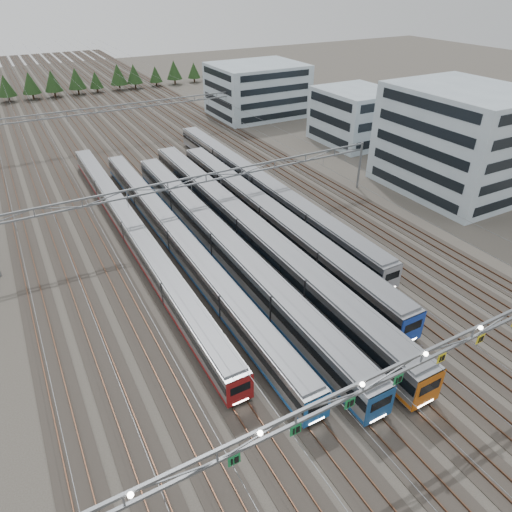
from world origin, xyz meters
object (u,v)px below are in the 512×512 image
train_a (132,230)px  train_f (260,185)px  train_e (269,217)px  depot_bldg_mid (356,116)px  train_c (221,243)px  gantry_mid (206,184)px  gantry_far (122,111)px  depot_bldg_north (257,90)px  gantry_near (422,361)px  train_d (247,229)px  train_b (178,240)px  depot_bldg_south (459,141)px

train_a → train_f: (22.50, 4.45, 0.21)m
train_e → depot_bldg_mid: depot_bldg_mid is taller
train_c → gantry_mid: (2.25, 9.31, 4.23)m
train_c → gantry_far: bearing=87.6°
depot_bldg_mid → depot_bldg_north: bearing=104.5°
gantry_near → depot_bldg_north: 97.01m
train_d → gantry_mid: (-2.25, 7.92, 4.08)m
train_a → gantry_near: size_ratio=1.15×
train_b → train_a: bearing=128.7°
train_d → train_c: bearing=-162.8°
gantry_mid → depot_bldg_north: size_ratio=2.56×
train_a → train_f: 22.94m
train_a → gantry_mid: (11.25, -0.19, 4.47)m
gantry_near → depot_bldg_south: depot_bldg_south is taller
gantry_mid → depot_bldg_mid: (43.61, 20.29, -0.87)m
train_d → gantry_near: (-2.30, -32.20, 4.78)m
train_e → gantry_mid: 9.94m
depot_bldg_north → gantry_far: bearing=-172.1°
gantry_mid → train_e: bearing=-41.6°
train_a → train_b: bearing=-51.3°
depot_bldg_mid → gantry_far: bearing=150.5°
train_d → train_a: bearing=149.0°
train_a → depot_bldg_north: bearing=46.5°
depot_bldg_south → train_f: bearing=157.8°
train_e → depot_bldg_mid: (36.86, 26.29, 3.28)m
depot_bldg_south → train_b: bearing=177.2°
gantry_near → gantry_mid: 40.12m
train_f → depot_bldg_mid: (32.36, 15.65, 3.39)m
train_d → depot_bldg_north: bearing=59.8°
train_f → gantry_mid: (-11.25, -4.64, 4.26)m
train_c → gantry_near: (2.20, -30.81, 4.93)m
train_b → train_e: 13.52m
train_f → depot_bldg_mid: size_ratio=3.84×
train_b → depot_bldg_south: 48.86m
train_a → gantry_mid: gantry_mid is taller
train_d → depot_bldg_south: depot_bldg_south is taller
train_f → gantry_far: size_ratio=1.09×
gantry_near → depot_bldg_mid: (43.66, 60.41, -1.57)m
train_d → gantry_near: size_ratio=1.14×
train_c → depot_bldg_mid: (45.86, 29.60, 3.36)m
train_e → gantry_mid: bearing=138.4°
train_e → train_d: bearing=-156.9°
depot_bldg_south → depot_bldg_mid: size_ratio=1.38×
depot_bldg_south → gantry_near: bearing=-142.2°
train_b → gantry_near: size_ratio=1.12×
gantry_near → depot_bldg_south: 52.77m
train_b → train_d: train_d is taller
gantry_near → gantry_far: (0.05, 85.12, -0.70)m
gantry_mid → gantry_near: bearing=-90.1°
depot_bldg_mid → depot_bldg_north: size_ratio=0.73×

